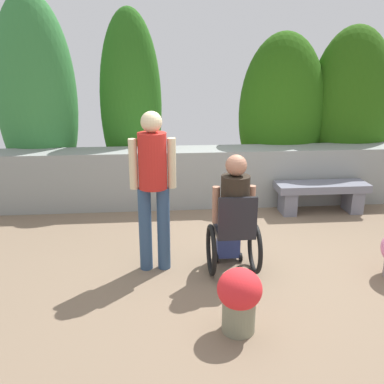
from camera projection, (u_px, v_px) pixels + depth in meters
ground_plane at (238, 266)px, 4.78m from camera, size 10.06×10.06×0.00m
stone_retaining_wall at (213, 176)px, 6.73m from camera, size 6.83×0.58×0.90m
hedge_backdrop at (220, 108)px, 7.06m from camera, size 6.62×1.04×3.25m
stone_bench at (321, 193)px, 6.38m from camera, size 1.39×0.42×0.46m
person_in_wheelchair at (233, 218)px, 4.49m from camera, size 0.53×0.66×1.33m
person_standing_companion at (153, 181)px, 4.44m from camera, size 0.49×0.30×1.75m
flower_pot_terracotta_by_wall at (239, 297)px, 3.56m from camera, size 0.38×0.38×0.58m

